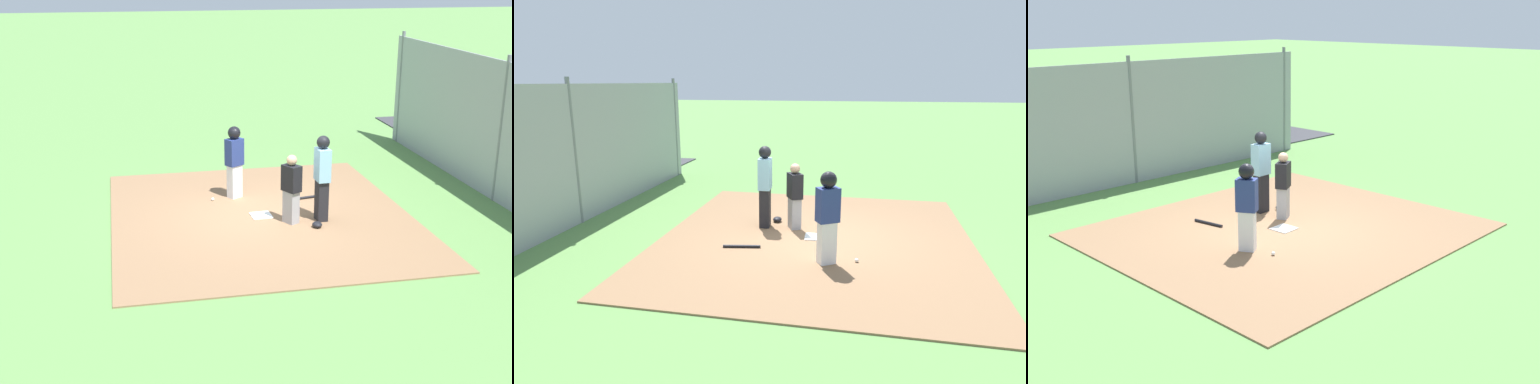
{
  "view_description": "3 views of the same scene",
  "coord_description": "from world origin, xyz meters",
  "views": [
    {
      "loc": [
        -13.58,
        2.93,
        5.21
      ],
      "look_at": [
        -0.1,
        0.13,
        0.61
      ],
      "focal_mm": 47.87,
      "sensor_mm": 36.0,
      "label": 1
    },
    {
      "loc": [
        9.07,
        0.91,
        3.24
      ],
      "look_at": [
        0.07,
        -0.97,
        0.99
      ],
      "focal_mm": 31.67,
      "sensor_mm": 36.0,
      "label": 2
    },
    {
      "loc": [
        8.86,
        8.61,
        4.39
      ],
      "look_at": [
        -0.11,
        -0.1,
        0.79
      ],
      "focal_mm": 43.81,
      "sensor_mm": 36.0,
      "label": 3
    }
  ],
  "objects": [
    {
      "name": "parked_car_blue",
      "position": [
        6.38,
        -9.19,
        0.61
      ],
      "size": [
        4.21,
        1.9,
        1.28
      ],
      "rotation": [
        0.0,
        0.0,
        0.0
      ],
      "color": "#28428C",
      "rests_on": "parking_lot"
    },
    {
      "name": "baseball",
      "position": [
        1.2,
        0.89,
        0.07
      ],
      "size": [
        0.07,
        0.07,
        0.07
      ],
      "primitive_type": "sphere",
      "color": "white",
      "rests_on": "dirt_infield"
    },
    {
      "name": "home_plate",
      "position": [
        0.0,
        0.0,
        0.04
      ],
      "size": [
        0.46,
        0.46,
        0.02
      ],
      "primitive_type": "cube",
      "rotation": [
        0.0,
        0.0,
        0.05
      ],
      "color": "white",
      "rests_on": "dirt_infield"
    },
    {
      "name": "catcher",
      "position": [
        -0.52,
        -0.53,
        0.79
      ],
      "size": [
        0.46,
        0.41,
        1.48
      ],
      "rotation": [
        0.0,
        0.0,
        2.07
      ],
      "color": "#9E9EA3",
      "rests_on": "dirt_infield"
    },
    {
      "name": "dirt_infield",
      "position": [
        0.0,
        0.0,
        0.01
      ],
      "size": [
        7.2,
        6.4,
        0.03
      ],
      "primitive_type": "cube",
      "color": "#896647",
      "rests_on": "ground_plane"
    },
    {
      "name": "ground_plane",
      "position": [
        0.0,
        0.0,
        0.0
      ],
      "size": [
        140.0,
        140.0,
        0.0
      ],
      "primitive_type": "plane",
      "color": "#5B8947"
    },
    {
      "name": "catcher_mask",
      "position": [
        -0.91,
        -0.99,
        0.09
      ],
      "size": [
        0.24,
        0.2,
        0.12
      ],
      "primitive_type": "ellipsoid",
      "color": "black",
      "rests_on": "dirt_infield"
    },
    {
      "name": "backstop_fence",
      "position": [
        0.0,
        -5.54,
        1.6
      ],
      "size": [
        12.0,
        0.1,
        3.35
      ],
      "color": "#93999E",
      "rests_on": "ground_plane"
    },
    {
      "name": "baseball_bat",
      "position": [
        0.91,
        -1.37,
        0.06
      ],
      "size": [
        0.19,
        0.74,
        0.06
      ],
      "primitive_type": "cylinder",
      "rotation": [
        0.0,
        1.57,
        4.89
      ],
      "color": "black",
      "rests_on": "dirt_infield"
    },
    {
      "name": "umpire",
      "position": [
        -0.5,
        -1.2,
        1.01
      ],
      "size": [
        0.39,
        0.27,
        1.85
      ],
      "rotation": [
        0.0,
        0.0,
        1.61
      ],
      "color": "black",
      "rests_on": "dirt_infield"
    },
    {
      "name": "runner",
      "position": [
        1.35,
        0.34,
        1.01
      ],
      "size": [
        0.42,
        0.46,
        1.7
      ],
      "rotation": [
        0.0,
        0.0,
        3.69
      ],
      "color": "silver",
      "rests_on": "dirt_infield"
    }
  ]
}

